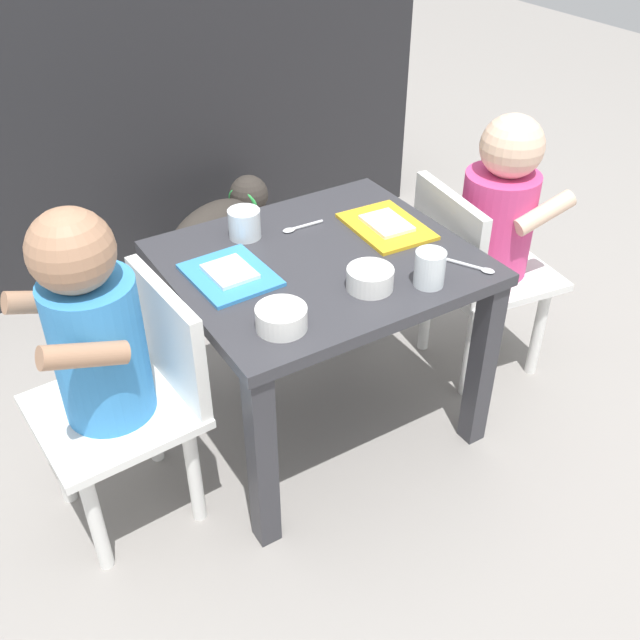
{
  "coord_description": "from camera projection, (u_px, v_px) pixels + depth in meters",
  "views": [
    {
      "loc": [
        -0.67,
        -1.08,
        1.2
      ],
      "look_at": [
        0.0,
        0.0,
        0.29
      ],
      "focal_mm": 41.05,
      "sensor_mm": 36.0,
      "label": 1
    }
  ],
  "objects": [
    {
      "name": "spoon_by_left_tray",
      "position": [
        298.0,
        228.0,
        1.57
      ],
      "size": [
        0.1,
        0.02,
        0.01
      ],
      "color": "silver",
      "rests_on": "dining_table"
    },
    {
      "name": "water_cup_right",
      "position": [
        430.0,
        271.0,
        1.37
      ],
      "size": [
        0.06,
        0.06,
        0.07
      ],
      "color": "white",
      "rests_on": "dining_table"
    },
    {
      "name": "food_tray_left",
      "position": [
        230.0,
        274.0,
        1.41
      ],
      "size": [
        0.15,
        0.18,
        0.02
      ],
      "color": "#388CD8",
      "rests_on": "dining_table"
    },
    {
      "name": "water_cup_left",
      "position": [
        245.0,
        225.0,
        1.53
      ],
      "size": [
        0.07,
        0.07,
        0.06
      ],
      "color": "white",
      "rests_on": "dining_table"
    },
    {
      "name": "veggie_bowl_far",
      "position": [
        370.0,
        278.0,
        1.37
      ],
      "size": [
        0.09,
        0.09,
        0.04
      ],
      "color": "white",
      "rests_on": "dining_table"
    },
    {
      "name": "seated_child_left",
      "position": [
        104.0,
        343.0,
        1.28
      ],
      "size": [
        0.3,
        0.3,
        0.69
      ],
      "color": "white",
      "rests_on": "ground"
    },
    {
      "name": "seated_child_right",
      "position": [
        493.0,
        221.0,
        1.68
      ],
      "size": [
        0.31,
        0.31,
        0.66
      ],
      "color": "white",
      "rests_on": "ground"
    },
    {
      "name": "dining_table",
      "position": [
        320.0,
        290.0,
        1.52
      ],
      "size": [
        0.59,
        0.52,
        0.44
      ],
      "color": "#333338",
      "rests_on": "ground"
    },
    {
      "name": "dog",
      "position": [
        218.0,
        230.0,
        2.1
      ],
      "size": [
        0.42,
        0.3,
        0.28
      ],
      "color": "#332D28",
      "rests_on": "ground"
    },
    {
      "name": "kitchen_cabinet_back",
      "position": [
        141.0,
        108.0,
        2.17
      ],
      "size": [
        1.74,
        0.32,
        0.89
      ],
      "primitive_type": "cube",
      "color": "#232326",
      "rests_on": "ground"
    },
    {
      "name": "food_tray_right",
      "position": [
        386.0,
        226.0,
        1.57
      ],
      "size": [
        0.15,
        0.2,
        0.02
      ],
      "color": "gold",
      "rests_on": "dining_table"
    },
    {
      "name": "cereal_bowl_left_side",
      "position": [
        281.0,
        317.0,
        1.27
      ],
      "size": [
        0.09,
        0.09,
        0.04
      ],
      "color": "white",
      "rests_on": "dining_table"
    },
    {
      "name": "spoon_by_right_tray",
      "position": [
        476.0,
        267.0,
        1.44
      ],
      "size": [
        0.06,
        0.09,
        0.01
      ],
      "color": "silver",
      "rests_on": "dining_table"
    },
    {
      "name": "ground_plane",
      "position": [
        320.0,
        419.0,
        1.73
      ],
      "size": [
        7.0,
        7.0,
        0.0
      ],
      "primitive_type": "plane",
      "color": "gray"
    }
  ]
}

